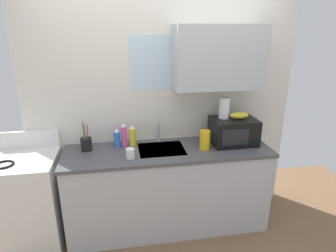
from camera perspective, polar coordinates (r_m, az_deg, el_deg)
kitchen_wall_assembly at (r=3.10m, az=0.93°, el=5.63°), size 2.85×0.42×2.50m
counter_unit at (r=3.15m, az=-0.03°, el=-11.97°), size 2.08×0.63×0.90m
sink_faucet at (r=3.11m, az=-1.90°, el=-1.16°), size 0.03×0.03×0.21m
stove_range at (r=3.25m, az=-25.57°, el=-12.97°), size 0.60×0.60×1.08m
microwave at (r=3.12m, az=12.73°, el=-0.98°), size 0.46×0.35×0.27m
banana_bunch at (r=3.09m, az=13.81°, el=2.05°), size 0.20×0.11×0.07m
paper_towel_roll at (r=3.06m, az=10.97°, el=3.54°), size 0.11×0.11×0.22m
dish_soap_bottle_yellow at (r=3.02m, az=-6.98°, el=-1.94°), size 0.06×0.06×0.22m
dish_soap_bottle_pink at (r=3.02m, az=-8.66°, el=-1.80°), size 0.06×0.06×0.25m
dish_soap_bottle_blue at (r=3.01m, az=-9.98°, el=-2.40°), size 0.06×0.06×0.20m
cereal_canister at (r=2.94m, az=7.24°, el=-2.72°), size 0.10×0.10×0.20m
mug_white at (r=2.76m, az=-7.41°, el=-5.37°), size 0.08×0.08×0.09m
utensil_crock at (r=3.01m, az=-15.75°, el=-3.34°), size 0.11×0.11×0.30m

